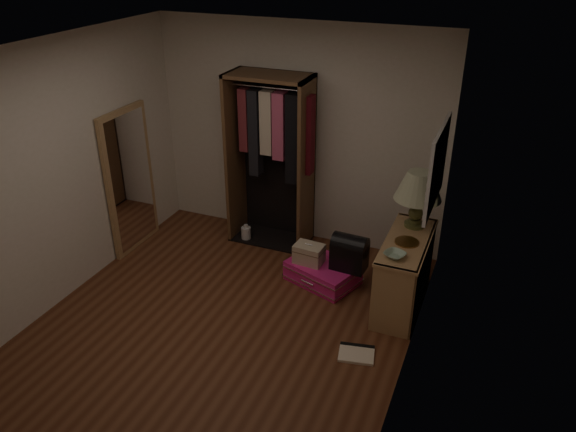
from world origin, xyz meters
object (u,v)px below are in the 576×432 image
(console_bookshelf, at_px, (405,269))
(train_case, at_px, (309,254))
(white_jug, at_px, (246,233))
(floor_mirror, at_px, (130,180))
(open_wardrobe, at_px, (274,146))
(pink_suitcase, at_px, (323,272))
(black_bag, at_px, (350,251))
(table_lamp, at_px, (419,187))

(console_bookshelf, xyz_separation_m, train_case, (-1.03, 0.02, -0.06))
(white_jug, bearing_deg, floor_mirror, -152.95)
(floor_mirror, bearing_deg, white_jug, 27.05)
(floor_mirror, relative_size, white_jug, 8.15)
(floor_mirror, bearing_deg, open_wardrobe, 27.21)
(console_bookshelf, xyz_separation_m, pink_suitcase, (-0.88, 0.04, -0.28))
(open_wardrobe, bearing_deg, train_case, -45.20)
(pink_suitcase, xyz_separation_m, black_bag, (0.28, 0.02, 0.32))
(open_wardrobe, xyz_separation_m, white_jug, (-0.32, -0.17, -1.13))
(open_wardrobe, relative_size, white_jug, 9.82)
(pink_suitcase, bearing_deg, console_bookshelf, 16.56)
(console_bookshelf, xyz_separation_m, white_jug, (-2.06, 0.56, -0.30))
(open_wardrobe, bearing_deg, black_bag, -30.08)
(open_wardrobe, height_order, floor_mirror, open_wardrobe)
(pink_suitcase, xyz_separation_m, white_jug, (-1.18, 0.51, -0.02))
(floor_mirror, distance_m, white_jug, 1.52)
(console_bookshelf, distance_m, white_jug, 2.16)
(white_jug, bearing_deg, table_lamp, -7.62)
(train_case, bearing_deg, console_bookshelf, 3.43)
(open_wardrobe, xyz_separation_m, table_lamp, (1.75, -0.45, -0.04))
(floor_mirror, relative_size, pink_suitcase, 1.96)
(open_wardrobe, bearing_deg, white_jug, -152.20)
(floor_mirror, height_order, train_case, floor_mirror)
(black_bag, relative_size, white_jug, 1.91)
(train_case, bearing_deg, table_lamp, 18.66)
(console_bookshelf, relative_size, train_case, 3.41)
(console_bookshelf, relative_size, open_wardrobe, 0.55)
(floor_mirror, distance_m, train_case, 2.26)
(floor_mirror, xyz_separation_m, white_jug, (1.18, 0.60, -0.76))
(console_bookshelf, distance_m, open_wardrobe, 2.06)
(train_case, bearing_deg, open_wardrobe, 139.08)
(train_case, xyz_separation_m, black_bag, (0.43, 0.05, 0.10))
(black_bag, bearing_deg, train_case, -169.46)
(open_wardrobe, relative_size, black_bag, 5.14)
(table_lamp, relative_size, white_jug, 2.95)
(pink_suitcase, xyz_separation_m, table_lamp, (0.88, 0.24, 1.07))
(open_wardrobe, bearing_deg, console_bookshelf, -22.68)
(floor_mirror, distance_m, table_lamp, 3.28)
(open_wardrobe, distance_m, white_jug, 1.19)
(console_bookshelf, distance_m, pink_suitcase, 0.92)
(black_bag, relative_size, table_lamp, 0.65)
(console_bookshelf, bearing_deg, white_jug, 164.85)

